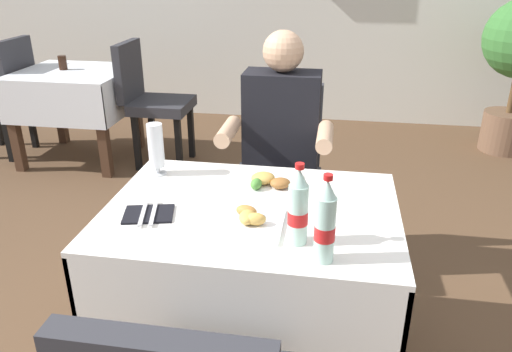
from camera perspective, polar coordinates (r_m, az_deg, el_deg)
main_dining_table at (r=1.87m, az=-0.50°, el=-8.54°), size 1.05×0.77×0.74m
chair_far_diner_seat at (r=2.56m, az=2.47°, el=0.76°), size 0.44×0.50×0.97m
seated_diner_far at (r=2.39m, az=2.76°, el=3.16°), size 0.50×0.46×1.26m
plate_near_camera at (r=1.66m, az=-0.92°, el=-5.14°), size 0.24×0.24×0.05m
plate_far_diner at (r=1.93m, az=1.24°, el=-0.83°), size 0.26×0.26×0.05m
beer_glass_left at (r=2.05m, az=-11.41°, el=3.02°), size 0.07×0.07×0.22m
cola_bottle_primary at (r=1.53m, az=4.86°, el=-3.77°), size 0.06×0.06×0.27m
cola_bottle_secondary at (r=1.44m, az=7.96°, el=-5.45°), size 0.06×0.06×0.28m
napkin_cutlery_set at (r=1.77m, az=-12.24°, el=-4.27°), size 0.20×0.20×0.01m
background_dining_table at (r=4.28m, az=-20.05°, el=8.77°), size 0.85×0.78×0.74m
background_chair_left at (r=4.61m, az=-27.03°, el=8.79°), size 0.50×0.44×0.97m
background_chair_right at (r=4.01m, az=-12.05°, el=8.92°), size 0.50×0.44×0.97m
background_table_tumbler at (r=4.29m, az=-21.35°, el=12.04°), size 0.06×0.06×0.11m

